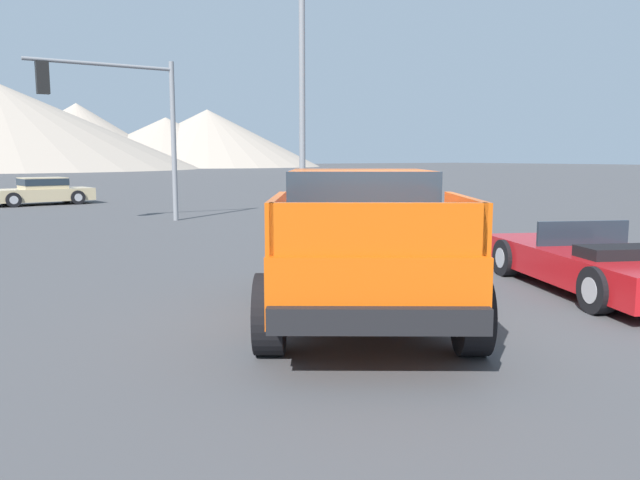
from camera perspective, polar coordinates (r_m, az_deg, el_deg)
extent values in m
plane|color=#424244|center=(7.67, 5.93, -7.90)|extent=(320.00, 320.00, 0.00)
cube|color=#CC4C0C|center=(7.86, 3.94, -1.37)|extent=(4.23, 4.98, 0.67)
cube|color=#CC4C0C|center=(8.70, 3.62, 4.08)|extent=(2.68, 2.73, 0.71)
cube|color=#1E2833|center=(8.69, 3.62, 4.92)|extent=(2.73, 2.78, 0.45)
cube|color=#CC4C0C|center=(6.50, -3.95, 1.89)|extent=(1.08, 1.59, 0.48)
cube|color=#CC4C0C|center=(6.64, 13.09, 1.83)|extent=(1.08, 1.59, 0.48)
cube|color=#CC4C0C|center=(5.62, 5.31, 0.98)|extent=(1.68, 1.13, 0.48)
cube|color=black|center=(10.22, 3.14, -0.51)|extent=(1.75, 1.22, 0.24)
cube|color=black|center=(5.59, 5.37, -7.35)|extent=(1.75, 1.22, 0.24)
cylinder|color=black|center=(9.34, -3.04, -2.40)|extent=(0.72, 0.88, 0.85)
cylinder|color=#232326|center=(9.34, -3.04, -2.40)|extent=(0.53, 0.57, 0.47)
cylinder|color=black|center=(9.44, 9.75, -2.39)|extent=(0.72, 0.88, 0.85)
cylinder|color=#232326|center=(9.44, 9.75, -2.39)|extent=(0.53, 0.57, 0.47)
cylinder|color=black|center=(6.54, -4.58, -6.76)|extent=(0.72, 0.88, 0.85)
cylinder|color=#232326|center=(6.54, -4.58, -6.76)|extent=(0.53, 0.57, 0.47)
cylinder|color=black|center=(6.69, 13.69, -6.63)|extent=(0.72, 0.88, 0.85)
cylinder|color=#232326|center=(6.69, 13.69, -6.63)|extent=(0.53, 0.57, 0.47)
cube|color=#B21419|center=(10.51, 24.14, -2.05)|extent=(3.44, 4.70, 0.46)
cube|color=#1E2833|center=(10.85, 22.90, 0.59)|extent=(1.45, 0.69, 0.39)
cube|color=black|center=(9.84, 26.61, -0.97)|extent=(1.59, 1.15, 0.16)
cylinder|color=black|center=(11.26, 16.64, -1.56)|extent=(0.46, 0.67, 0.63)
cylinder|color=#9E9EA3|center=(11.26, 16.64, -1.56)|extent=(0.35, 0.41, 0.35)
cylinder|color=black|center=(12.11, 24.20, -1.29)|extent=(0.46, 0.67, 0.63)
cylinder|color=#9E9EA3|center=(12.11, 24.20, -1.29)|extent=(0.35, 0.41, 0.35)
cylinder|color=black|center=(8.94, 23.99, -4.22)|extent=(0.46, 0.67, 0.63)
cylinder|color=#9E9EA3|center=(8.94, 23.99, -4.22)|extent=(0.35, 0.41, 0.35)
cube|color=tan|center=(29.54, -24.16, 3.80)|extent=(4.31, 2.14, 0.53)
cube|color=tan|center=(29.54, -24.02, 4.78)|extent=(1.89, 1.69, 0.48)
cube|color=#1E2833|center=(29.54, -24.02, 4.89)|extent=(1.93, 1.73, 0.29)
cylinder|color=black|center=(28.45, -26.24, 3.31)|extent=(0.63, 0.28, 0.61)
cylinder|color=#9E9EA3|center=(28.45, -26.24, 3.31)|extent=(0.36, 0.27, 0.34)
cylinder|color=black|center=(30.07, -26.92, 3.46)|extent=(0.63, 0.28, 0.61)
cylinder|color=#9E9EA3|center=(30.07, -26.92, 3.46)|extent=(0.36, 0.27, 0.34)
cylinder|color=black|center=(29.10, -21.28, 3.65)|extent=(0.63, 0.28, 0.61)
cylinder|color=#9E9EA3|center=(29.10, -21.28, 3.65)|extent=(0.36, 0.27, 0.34)
cylinder|color=black|center=(30.69, -22.21, 3.79)|extent=(0.63, 0.28, 0.61)
cylinder|color=#9E9EA3|center=(30.69, -22.21, 3.79)|extent=(0.36, 0.27, 0.34)
cylinder|color=slate|center=(20.73, -13.24, 8.70)|extent=(0.16, 0.16, 5.03)
cylinder|color=slate|center=(20.29, -19.39, 14.92)|extent=(4.31, 0.11, 0.11)
cube|color=black|center=(19.91, -24.04, 13.40)|extent=(0.34, 0.26, 0.90)
sphere|color=red|center=(20.08, -24.15, 14.11)|extent=(0.20, 0.20, 0.20)
sphere|color=orange|center=(20.05, -24.11, 13.35)|extent=(0.20, 0.20, 0.20)
sphere|color=green|center=(20.02, -24.06, 12.58)|extent=(0.20, 0.20, 0.20)
cylinder|color=slate|center=(14.54, -1.65, 14.92)|extent=(0.14, 0.14, 7.80)
cone|color=gray|center=(136.60, -21.29, 8.91)|extent=(41.67, 41.67, 12.80)
cone|color=gray|center=(135.76, -13.87, 8.67)|extent=(43.44, 43.44, 10.24)
cone|color=gray|center=(137.64, -10.23, 9.15)|extent=(48.21, 48.21, 12.12)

